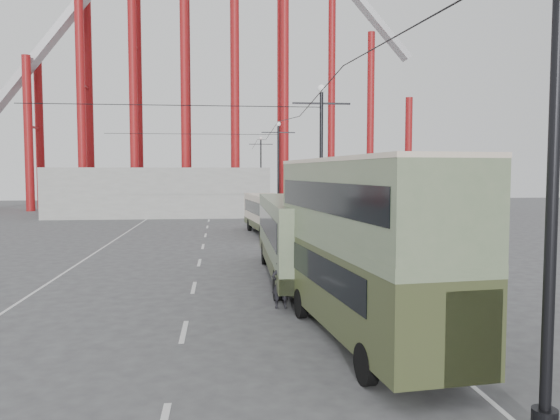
{
  "coord_description": "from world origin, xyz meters",
  "views": [
    {
      "loc": [
        0.05,
        -11.57,
        4.58
      ],
      "look_at": [
        2.54,
        10.86,
        3.0
      ],
      "focal_mm": 35.0,
      "sensor_mm": 36.0,
      "label": 1
    }
  ],
  "objects": [
    {
      "name": "lamp_post_mid",
      "position": [
        5.6,
        18.0,
        4.68
      ],
      "size": [
        3.2,
        0.44,
        9.32
      ],
      "color": "black",
      "rests_on": "ground"
    },
    {
      "name": "pedestrian",
      "position": [
        2.05,
        6.36,
        0.82
      ],
      "size": [
        0.63,
        0.44,
        1.64
      ],
      "primitive_type": "imported",
      "rotation": [
        0.0,
        0.0,
        3.06
      ],
      "color": "black",
      "rests_on": "ground"
    },
    {
      "name": "roller_coaster",
      "position": [
        -2.49,
        56.89,
        22.92
      ],
      "size": [
        52.95,
        5.0,
        55.48
      ],
      "color": "maroon",
      "rests_on": "ground"
    },
    {
      "name": "lamp_post_far",
      "position": [
        5.6,
        40.0,
        4.68
      ],
      "size": [
        3.2,
        0.44,
        9.32
      ],
      "color": "black",
      "rests_on": "ground"
    },
    {
      "name": "single_decker_cream",
      "position": [
        3.64,
        28.27,
        1.62
      ],
      "size": [
        3.24,
        9.43,
        2.87
      ],
      "rotation": [
        0.0,
        0.0,
        0.1
      ],
      "color": "beige",
      "rests_on": "ground"
    },
    {
      "name": "road_markings",
      "position": [
        -0.86,
        19.7,
        0.01
      ],
      "size": [
        12.52,
        120.0,
        0.01
      ],
      "color": "silver",
      "rests_on": "ground"
    },
    {
      "name": "lamp_post_distant",
      "position": [
        5.6,
        62.0,
        4.68
      ],
      "size": [
        3.2,
        0.44,
        9.32
      ],
      "color": "black",
      "rests_on": "ground"
    },
    {
      "name": "double_decker_bus",
      "position": [
        3.88,
        2.63,
        2.77
      ],
      "size": [
        3.29,
        9.41,
        4.95
      ],
      "rotation": [
        0.0,
        0.0,
        0.11
      ],
      "color": "#3D4625",
      "rests_on": "ground"
    },
    {
      "name": "fairground_shed",
      "position": [
        -6.0,
        47.0,
        2.5
      ],
      "size": [
        22.0,
        10.0,
        5.0
      ],
      "primitive_type": "cube",
      "color": "gray",
      "rests_on": "ground"
    },
    {
      "name": "ground",
      "position": [
        0.0,
        0.0,
        0.0
      ],
      "size": [
        160.0,
        160.0,
        0.0
      ],
      "primitive_type": "plane",
      "color": "#454547",
      "rests_on": "ground"
    },
    {
      "name": "single_decker_green",
      "position": [
        3.42,
        11.53,
        1.93
      ],
      "size": [
        3.05,
        12.14,
        3.42
      ],
      "rotation": [
        0.0,
        0.0,
        -0.02
      ],
      "color": "#647656",
      "rests_on": "ground"
    }
  ]
}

